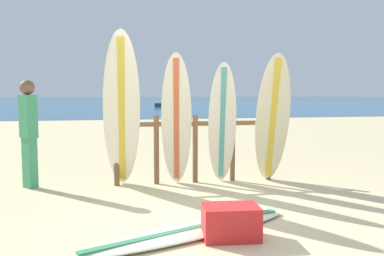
{
  "coord_description": "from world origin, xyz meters",
  "views": [
    {
      "loc": [
        -1.12,
        -4.7,
        1.59
      ],
      "look_at": [
        0.21,
        2.5,
        0.92
      ],
      "focal_mm": 38.4,
      "sensor_mm": 36.0,
      "label": 1
    }
  ],
  "objects": [
    {
      "name": "cooler_box",
      "position": [
        0.07,
        -0.55,
        0.18
      ],
      "size": [
        0.63,
        0.45,
        0.36
      ],
      "primitive_type": "cube",
      "rotation": [
        0.0,
        0.0,
        -0.08
      ],
      "color": "red",
      "rests_on": "ground"
    },
    {
      "name": "surfboard_leaning_center",
      "position": [
        1.44,
        1.79,
        1.09
      ],
      "size": [
        0.72,
        0.96,
        2.19
      ],
      "color": "beige",
      "rests_on": "ground"
    },
    {
      "name": "surfboard_leaning_left",
      "position": [
        -0.17,
        1.88,
        1.09
      ],
      "size": [
        0.61,
        0.86,
        2.18
      ],
      "color": "silver",
      "rests_on": "ground"
    },
    {
      "name": "ground_plane",
      "position": [
        0.0,
        0.0,
        0.0
      ],
      "size": [
        120.0,
        120.0,
        0.0
      ],
      "primitive_type": "plane",
      "color": "beige"
    },
    {
      "name": "ocean_water",
      "position": [
        0.0,
        58.0,
        0.0
      ],
      "size": [
        120.0,
        80.0,
        0.01
      ],
      "primitive_type": "cube",
      "color": "#1E5984",
      "rests_on": "ground"
    },
    {
      "name": "beachgoer_standing",
      "position": [
        -2.53,
        2.3,
        0.97
      ],
      "size": [
        0.32,
        0.33,
        1.76
      ],
      "color": "#3F9966",
      "rests_on": "ground"
    },
    {
      "name": "surfboard_leaning_center_left",
      "position": [
        0.62,
        1.94,
        1.02
      ],
      "size": [
        0.59,
        0.8,
        2.05
      ],
      "color": "silver",
      "rests_on": "ground"
    },
    {
      "name": "small_boat_offshore",
      "position": [
        3.81,
        35.38,
        0.26
      ],
      "size": [
        2.42,
        2.18,
        0.71
      ],
      "color": "#333842",
      "rests_on": "ocean_water"
    },
    {
      "name": "surfboard_rack",
      "position": [
        0.21,
        2.2,
        0.71
      ],
      "size": [
        2.78,
        0.09,
        1.17
      ],
      "color": "brown",
      "rests_on": "ground"
    },
    {
      "name": "surfboard_lying_on_sand",
      "position": [
        -0.34,
        -0.35,
        0.04
      ],
      "size": [
        2.74,
        1.55,
        0.08
      ],
      "color": "silver",
      "rests_on": "ground"
    },
    {
      "name": "surfboard_leaning_far_left",
      "position": [
        -1.04,
        1.78,
        1.23
      ],
      "size": [
        0.58,
        1.22,
        2.47
      ],
      "color": "white",
      "rests_on": "ground"
    }
  ]
}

